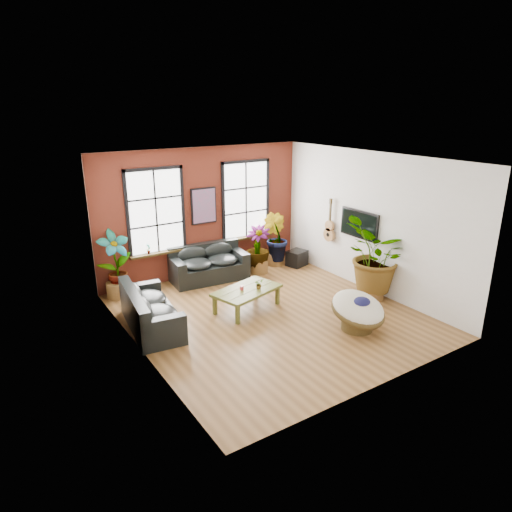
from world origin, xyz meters
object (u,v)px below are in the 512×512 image
at_px(sofa_left, 149,311).
at_px(papasan_chair, 358,310).
at_px(sofa_back, 208,264).
at_px(coffee_table, 247,291).

distance_m(sofa_left, papasan_chair, 4.44).
xyz_separation_m(sofa_back, papasan_chair, (1.30, -4.36, 0.02)).
bearing_deg(coffee_table, sofa_left, 155.40).
xyz_separation_m(sofa_back, coffee_table, (-0.14, -2.22, 0.02)).
bearing_deg(papasan_chair, sofa_left, 141.03).
xyz_separation_m(sofa_back, sofa_left, (-2.38, -1.87, -0.03)).
height_order(sofa_left, coffee_table, sofa_left).
height_order(sofa_back, papasan_chair, sofa_back).
bearing_deg(coffee_table, sofa_back, 70.90).
bearing_deg(papasan_chair, coffee_table, 119.01).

